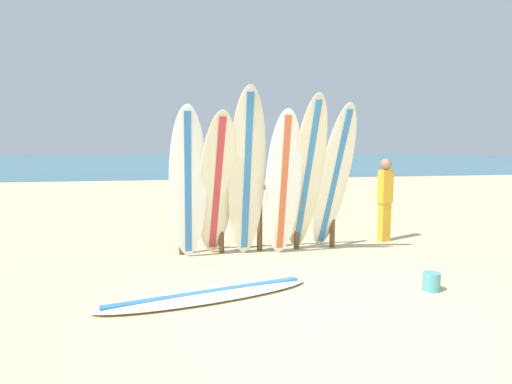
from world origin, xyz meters
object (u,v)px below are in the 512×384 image
Objects in this scene: surfboard_rack at (260,208)px; surfboard_leaning_right at (334,179)px; surfboard_lying_on_sand at (208,294)px; beachgoer_standing at (385,196)px; surfboard_leaning_center_left at (247,174)px; surfboard_leaning_left at (217,186)px; surfboard_leaning_far_left at (188,184)px; surfboard_leaning_center at (283,184)px; small_boat_offshore at (233,163)px; surfboard_leaning_center_right at (306,176)px; sand_bucket at (431,282)px.

surfboard_rack is 1.11× the size of surfboard_leaning_right.
surfboard_lying_on_sand is at bearing -142.37° from surfboard_leaning_right.
beachgoer_standing is at bearing 24.58° from surfboard_leaning_right.
surfboard_leaning_center_left reaches higher than beachgoer_standing.
surfboard_leaning_right reaches higher than surfboard_leaning_left.
surfboard_leaning_far_left is 0.90× the size of surfboard_lying_on_sand.
surfboard_leaning_center_left is 0.58m from surfboard_leaning_center.
beachgoer_standing is (3.35, 2.21, 0.78)m from surfboard_lying_on_sand.
surfboard_leaning_center is 0.70× the size of small_boat_offshore.
surfboard_leaning_right reaches higher than surfboard_leaning_center.
surfboard_leaning_center_right is at bearing -30.58° from surfboard_rack.
surfboard_lying_on_sand is at bearing -136.51° from surfboard_leaning_center_right.
surfboard_leaning_left is 1.39m from surfboard_leaning_center_right.
surfboard_rack is 0.75m from surfboard_leaning_center_left.
surfboard_leaning_right reaches higher than small_boat_offshore.
surfboard_leaning_center_right is 0.97× the size of surfboard_lying_on_sand.
surfboard_leaning_left is (-0.73, -0.33, 0.40)m from surfboard_rack.
surfboard_leaning_center is 0.87m from surfboard_leaning_right.
surfboard_leaning_far_left is (-1.16, -0.38, 0.44)m from surfboard_rack.
surfboard_leaning_center_right is at bearing -0.59° from surfboard_leaning_center_left.
surfboard_leaning_center_right is at bearing -0.30° from surfboard_leaning_far_left.
surfboard_leaning_far_left is at bearing -178.50° from surfboard_leaning_right.
surfboard_rack is 1.18× the size of surfboard_leaning_left.
surfboard_leaning_center_left reaches higher than surfboard_leaning_center_right.
surfboard_leaning_right is at bearing -15.74° from surfboard_rack.
surfboard_leaning_center_right is 1.66× the size of beachgoer_standing.
sand_bucket is (0.93, -1.89, -1.13)m from surfboard_leaning_center_right.
surfboard_leaning_center_left is at bearing 179.41° from surfboard_leaning_center_right.
surfboard_leaning_center_right is at bearing -171.67° from surfboard_leaning_right.
surfboard_leaning_center_left is at bearing 65.22° from surfboard_lying_on_sand.
surfboard_leaning_far_left reaches higher than surfboard_leaning_center.
surfboard_leaning_far_left is at bearing -99.43° from small_boat_offshore.
sand_bucket is (2.61, -0.30, 0.07)m from surfboard_lying_on_sand.
surfboard_leaning_center is 32.68m from small_boat_offshore.
surfboard_lying_on_sand is at bearing -98.76° from small_boat_offshore.
surfboard_leaning_left is at bearing -98.70° from small_boat_offshore.
surfboard_leaning_center_right is 0.77× the size of small_boat_offshore.
small_boat_offshore is at bearing 81.24° from surfboard_lying_on_sand.
surfboard_leaning_far_left is 0.97× the size of surfboard_leaning_right.
surfboard_rack is at bearing 53.91° from surfboard_leaning_center_left.
surfboard_rack is 0.89m from surfboard_leaning_left.
surfboard_leaning_far_left is 1.43m from surfboard_leaning_center.
beachgoer_standing reaches higher than surfboard_rack.
sand_bucket is (0.46, -1.96, -1.07)m from surfboard_leaning_right.
surfboard_leaning_far_left reaches higher than small_boat_offshore.
surfboard_leaning_right reaches higher than beachgoer_standing.
sand_bucket is at bearing -39.95° from surfboard_leaning_left.
surfboard_rack is 11.90× the size of sand_bucket.
surfboard_leaning_right is 0.92× the size of surfboard_lying_on_sand.
surfboard_rack is 0.82× the size of small_boat_offshore.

